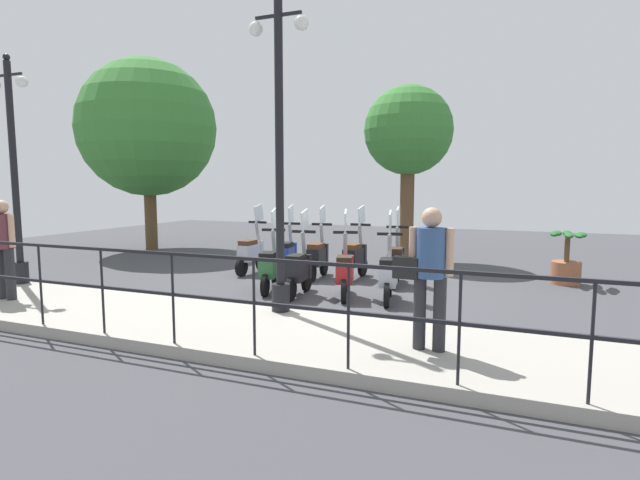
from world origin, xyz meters
TOP-DOWN VIEW (x-y plane):
  - ground_plane at (0.00, 0.00)m, footprint 28.00×28.00m
  - promenade_walkway at (-3.15, 0.00)m, footprint 2.20×20.00m
  - fence_railing at (-4.20, -0.00)m, footprint 0.04×16.03m
  - lamp_post_near at (-2.40, 0.06)m, footprint 0.26×0.90m
  - lamp_post_far at (-2.40, 5.46)m, footprint 0.26×0.90m
  - pedestrian_with_bag at (-3.32, -2.22)m, footprint 0.33×0.65m
  - pedestrian_distant at (-3.39, 4.47)m, footprint 0.33×0.49m
  - tree_large at (3.28, 7.31)m, footprint 4.05×4.05m
  - tree_distant at (4.09, -0.35)m, footprint 2.27×2.27m
  - potted_palm at (2.18, -4.00)m, footprint 1.06×0.66m
  - scooter_near_0 at (-0.64, -1.09)m, footprint 1.22×0.48m
  - scooter_near_1 at (-0.64, -0.31)m, footprint 1.20×0.55m
  - scooter_near_2 at (-0.81, 0.49)m, footprint 1.23×0.44m
  - scooter_near_3 at (-0.69, 1.13)m, footprint 1.21×0.51m
  - scooter_far_0 at (0.79, -0.88)m, footprint 1.23×0.46m
  - scooter_far_1 at (1.06, 0.05)m, footprint 1.23×0.44m
  - scooter_far_2 at (0.85, 0.81)m, footprint 1.23×0.44m
  - scooter_far_3 at (0.78, 1.50)m, footprint 1.23×0.47m
  - scooter_far_4 at (0.84, 2.41)m, footprint 1.23×0.44m

SIDE VIEW (x-z plane):
  - ground_plane at x=0.00m, z-range 0.00..0.00m
  - promenade_walkway at x=-3.15m, z-range 0.00..0.15m
  - potted_palm at x=2.18m, z-range -0.08..0.97m
  - scooter_near_0 at x=-0.64m, z-range -0.29..1.25m
  - scooter_near_1 at x=-0.64m, z-range -0.29..1.25m
  - scooter_near_2 at x=-0.81m, z-range -0.29..1.25m
  - scooter_near_3 at x=-0.69m, z-range -0.29..1.25m
  - scooter_far_0 at x=0.79m, z-range -0.29..1.25m
  - scooter_far_1 at x=1.06m, z-range -0.29..1.25m
  - scooter_far_2 at x=0.85m, z-range -0.29..1.25m
  - scooter_far_3 at x=0.78m, z-range -0.29..1.25m
  - scooter_far_4 at x=0.84m, z-range -0.29..1.25m
  - fence_railing at x=-4.20m, z-range 0.35..1.42m
  - pedestrian_with_bag at x=-3.32m, z-range 0.28..1.87m
  - pedestrian_distant at x=-3.39m, z-range 0.28..1.87m
  - lamp_post_far at x=-2.40m, z-range -0.09..4.05m
  - lamp_post_near at x=-2.40m, z-range -0.10..4.41m
  - tree_distant at x=4.09m, z-range 1.05..5.54m
  - tree_large at x=3.28m, z-range 0.80..6.47m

